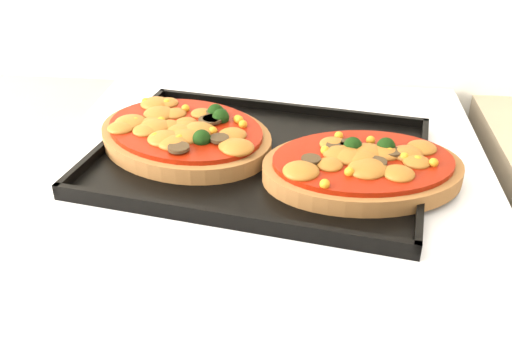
# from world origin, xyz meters

# --- Properties ---
(baking_tray) EXTENTS (0.46, 0.37, 0.02)m
(baking_tray) POSITION_xyz_m (-0.03, 1.70, 0.92)
(baking_tray) COLOR black
(baking_tray) RESTS_ON stove
(pizza_left) EXTENTS (0.31, 0.28, 0.04)m
(pizza_left) POSITION_xyz_m (-0.14, 1.72, 0.94)
(pizza_left) COLOR brown
(pizza_left) RESTS_ON baking_tray
(pizza_right) EXTENTS (0.27, 0.21, 0.04)m
(pizza_right) POSITION_xyz_m (0.10, 1.66, 0.94)
(pizza_right) COLOR brown
(pizza_right) RESTS_ON baking_tray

